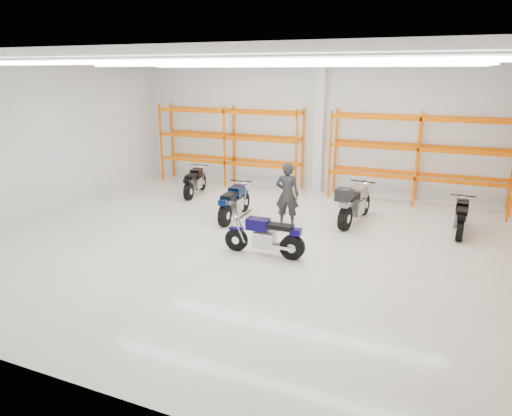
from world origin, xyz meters
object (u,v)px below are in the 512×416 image
at_px(motorcycle_back_a, 195,182).
at_px(motorcycle_back_c, 353,204).
at_px(standing_man, 287,195).
at_px(structural_column, 319,130).
at_px(motorcycle_main, 267,237).
at_px(motorcycle_back_b, 234,203).
at_px(motorcycle_back_d, 461,218).

height_order(motorcycle_back_a, motorcycle_back_c, motorcycle_back_c).
height_order(standing_man, structural_column, structural_column).
bearing_deg(motorcycle_back_a, motorcycle_main, -43.28).
height_order(motorcycle_back_a, structural_column, structural_column).
height_order(motorcycle_back_b, motorcycle_back_c, motorcycle_back_c).
bearing_deg(standing_man, motorcycle_back_c, -159.63).
bearing_deg(standing_man, structural_column, -93.12).
relative_size(motorcycle_back_b, structural_column, 0.48).
bearing_deg(motorcycle_main, motorcycle_back_a, 136.72).
xyz_separation_m(motorcycle_back_a, motorcycle_back_b, (2.46, -1.94, 0.03)).
bearing_deg(standing_man, motorcycle_back_a, -31.20).
bearing_deg(motorcycle_back_d, motorcycle_back_a, 175.38).
bearing_deg(motorcycle_back_d, motorcycle_main, -140.94).
bearing_deg(motorcycle_back_c, motorcycle_main, -114.11).
height_order(motorcycle_back_b, motorcycle_back_d, motorcycle_back_b).
xyz_separation_m(motorcycle_back_d, structural_column, (-4.79, 2.95, 1.81)).
xyz_separation_m(motorcycle_back_b, motorcycle_back_d, (6.18, 1.25, -0.05)).
bearing_deg(standing_man, motorcycle_main, 90.86).
height_order(motorcycle_back_c, standing_man, standing_man).
bearing_deg(motorcycle_back_b, structural_column, 71.72).
bearing_deg(motorcycle_back_c, motorcycle_back_d, 6.35).
relative_size(motorcycle_back_c, motorcycle_back_d, 1.24).
bearing_deg(motorcycle_main, motorcycle_back_d, 39.06).
distance_m(motorcycle_back_b, motorcycle_back_d, 6.30).
xyz_separation_m(motorcycle_main, motorcycle_back_d, (4.24, 3.44, -0.02)).
height_order(motorcycle_back_c, motorcycle_back_d, motorcycle_back_c).
relative_size(motorcycle_main, motorcycle_back_c, 0.84).
height_order(motorcycle_back_d, standing_man, standing_man).
bearing_deg(motorcycle_back_d, structural_column, 148.33).
relative_size(motorcycle_main, motorcycle_back_d, 1.04).
distance_m(motorcycle_back_d, standing_man, 4.71).
xyz_separation_m(motorcycle_main, motorcycle_back_b, (-1.94, 2.19, 0.03)).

